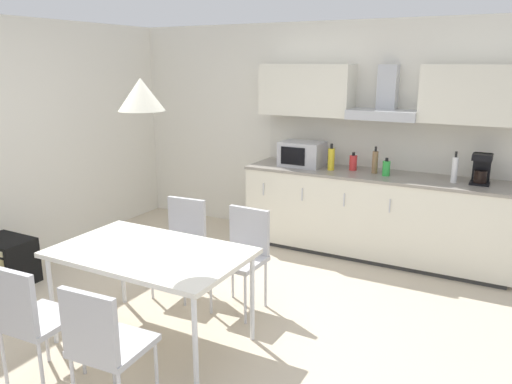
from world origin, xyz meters
TOP-DOWN VIEW (x-y plane):
  - ground_plane at (0.00, 0.00)m, footprint 7.33×7.73m
  - wall_back at (0.00, 2.63)m, footprint 5.86×0.10m
  - kitchen_counter at (0.82, 2.25)m, footprint 2.87×0.68m
  - backsplash_tile at (0.82, 2.56)m, footprint 2.85×0.02m
  - upper_wall_cabinets at (0.82, 2.41)m, footprint 2.85×0.40m
  - microwave at (-0.04, 2.25)m, footprint 0.48×0.35m
  - coffee_maker at (1.83, 2.27)m, footprint 0.18×0.19m
  - bottle_brown at (0.79, 2.27)m, footprint 0.06×0.06m
  - bottle_white at (1.60, 2.21)m, footprint 0.06×0.06m
  - bottle_green at (0.93, 2.20)m, footprint 0.08×0.08m
  - bottle_red at (0.54, 2.31)m, footprint 0.08×0.08m
  - bottle_yellow at (0.33, 2.20)m, footprint 0.07×0.07m
  - dining_table at (-0.16, -0.29)m, footprint 1.42×0.87m
  - chair_near_right at (0.17, -1.11)m, footprint 0.42×0.42m
  - chair_near_left at (-0.47, -1.11)m, footprint 0.42×0.42m
  - chair_far_left at (-0.48, 0.52)m, footprint 0.43×0.43m
  - chair_far_right at (0.17, 0.52)m, footprint 0.41×0.41m
  - guitar_amp at (-2.09, -0.13)m, footprint 0.52×0.37m
  - pendant_lamp at (-0.16, -0.29)m, footprint 0.32×0.32m

SIDE VIEW (x-z plane):
  - ground_plane at x=0.00m, z-range -0.02..0.00m
  - guitar_amp at x=-2.09m, z-range 0.00..0.44m
  - kitchen_counter at x=0.82m, z-range 0.00..0.92m
  - chair_near_right at x=0.17m, z-range 0.10..0.97m
  - chair_near_left at x=-0.47m, z-range 0.10..0.97m
  - chair_far_left at x=-0.48m, z-range 0.10..0.97m
  - chair_far_right at x=0.17m, z-range 0.10..0.97m
  - dining_table at x=-0.16m, z-range 0.32..1.06m
  - bottle_green at x=0.93m, z-range 0.91..1.09m
  - bottle_red at x=0.54m, z-range 0.91..1.10m
  - bottle_brown at x=0.79m, z-range 0.90..1.19m
  - bottle_yellow at x=0.33m, z-range 0.90..1.19m
  - bottle_white at x=1.60m, z-range 0.90..1.21m
  - microwave at x=-0.04m, z-range 0.92..1.20m
  - coffee_maker at x=1.83m, z-range 0.92..1.22m
  - backsplash_tile at x=0.82m, z-range 0.92..1.46m
  - wall_back at x=0.00m, z-range 0.00..2.52m
  - upper_wall_cabinets at x=0.82m, z-range 1.47..2.04m
  - pendant_lamp at x=-0.16m, z-range 1.75..1.97m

